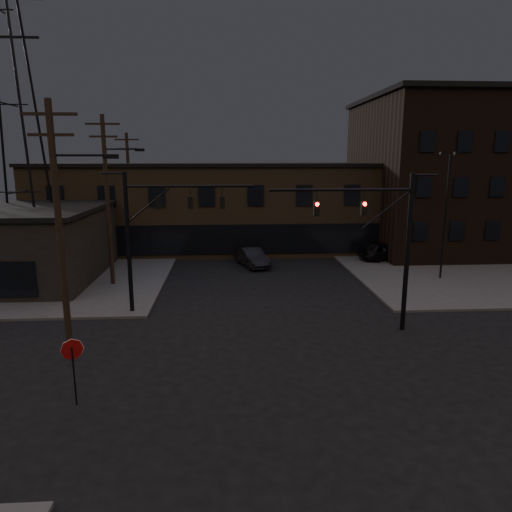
{
  "coord_description": "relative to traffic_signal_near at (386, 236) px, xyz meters",
  "views": [
    {
      "loc": [
        -2.52,
        -17.32,
        8.63
      ],
      "look_at": [
        -0.96,
        6.82,
        3.5
      ],
      "focal_mm": 32.0,
      "sensor_mm": 36.0,
      "label": 1
    }
  ],
  "objects": [
    {
      "name": "ground",
      "position": [
        -5.36,
        -4.5,
        -4.93
      ],
      "size": [
        140.0,
        140.0,
        0.0
      ],
      "primitive_type": "plane",
      "color": "black",
      "rests_on": "ground"
    },
    {
      "name": "sidewalk_ne",
      "position": [
        16.64,
        17.5,
        -4.86
      ],
      "size": [
        30.0,
        30.0,
        0.15
      ],
      "primitive_type": "cube",
      "color": "#474744",
      "rests_on": "ground"
    },
    {
      "name": "building_row",
      "position": [
        -5.36,
        23.5,
        -0.93
      ],
      "size": [
        40.0,
        12.0,
        8.0
      ],
      "primitive_type": "cube",
      "color": "brown",
      "rests_on": "ground"
    },
    {
      "name": "building_right",
      "position": [
        16.64,
        21.5,
        2.07
      ],
      "size": [
        22.0,
        16.0,
        14.0
      ],
      "primitive_type": "cube",
      "color": "black",
      "rests_on": "ground"
    },
    {
      "name": "traffic_signal_near",
      "position": [
        0.0,
        0.0,
        0.0
      ],
      "size": [
        7.12,
        0.24,
        8.0
      ],
      "color": "black",
      "rests_on": "ground"
    },
    {
      "name": "traffic_signal_far",
      "position": [
        -12.07,
        3.5,
        0.08
      ],
      "size": [
        7.12,
        0.24,
        8.0
      ],
      "color": "black",
      "rests_on": "ground"
    },
    {
      "name": "stop_sign",
      "position": [
        -13.36,
        -6.49,
        -3.09
      ],
      "size": [
        0.72,
        0.33,
        2.48
      ],
      "color": "black",
      "rests_on": "ground"
    },
    {
      "name": "utility_pole_near",
      "position": [
        -14.79,
        -2.5,
        0.94
      ],
      "size": [
        3.7,
        0.28,
        11.0
      ],
      "color": "black",
      "rests_on": "ground"
    },
    {
      "name": "utility_pole_mid",
      "position": [
        -15.79,
        9.5,
        1.19
      ],
      "size": [
        3.7,
        0.28,
        11.5
      ],
      "color": "black",
      "rests_on": "ground"
    },
    {
      "name": "utility_pole_far",
      "position": [
        -16.86,
        21.5,
        0.85
      ],
      "size": [
        2.2,
        0.28,
        11.0
      ],
      "color": "black",
      "rests_on": "ground"
    },
    {
      "name": "transmission_tower",
      "position": [
        -23.36,
        13.5,
        7.57
      ],
      "size": [
        7.0,
        7.0,
        25.0
      ],
      "primitive_type": null,
      "color": "black",
      "rests_on": "ground"
    },
    {
      "name": "lot_light_a",
      "position": [
        7.64,
        9.5,
        0.58
      ],
      "size": [
        1.5,
        0.28,
        9.14
      ],
      "color": "black",
      "rests_on": "ground"
    },
    {
      "name": "lot_light_b",
      "position": [
        13.64,
        14.5,
        0.58
      ],
      "size": [
        1.5,
        0.28,
        9.14
      ],
      "color": "black",
      "rests_on": "ground"
    },
    {
      "name": "parked_car_lot_a",
      "position": [
        5.79,
        15.87,
        -3.98
      ],
      "size": [
        5.04,
        2.98,
        1.61
      ],
      "primitive_type": "imported",
      "rotation": [
        0.0,
        0.0,
        1.81
      ],
      "color": "black",
      "rests_on": "sidewalk_ne"
    },
    {
      "name": "parked_car_lot_b",
      "position": [
        12.82,
        17.3,
        -4.03
      ],
      "size": [
        5.54,
        3.49,
        1.5
      ],
      "primitive_type": "imported",
      "rotation": [
        0.0,
        0.0,
        1.86
      ],
      "color": "#BBBBBD",
      "rests_on": "sidewalk_ne"
    },
    {
      "name": "car_crossing",
      "position": [
        -5.86,
        14.8,
        -4.17
      ],
      "size": [
        2.96,
        4.87,
        1.52
      ],
      "primitive_type": "imported",
      "rotation": [
        0.0,
        0.0,
        0.32
      ],
      "color": "black",
      "rests_on": "ground"
    }
  ]
}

